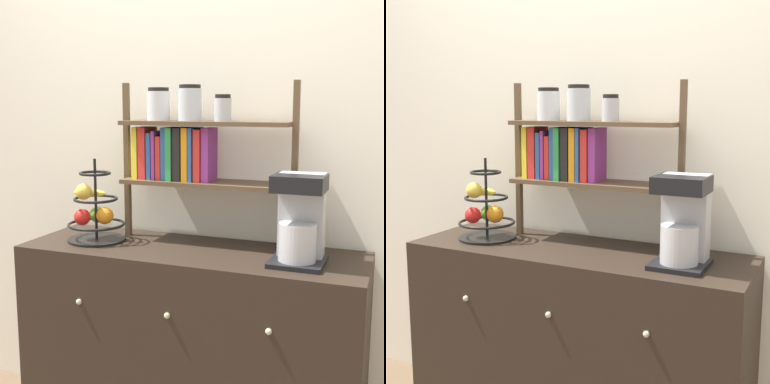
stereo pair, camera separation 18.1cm
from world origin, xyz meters
TOP-DOWN VIEW (x-y plane):
  - wall_back at (0.00, 0.51)m, footprint 7.00×0.05m
  - sideboard at (0.00, 0.23)m, footprint 1.42×0.49m
  - coffee_maker at (0.45, 0.21)m, footprint 0.20×0.21m
  - fruit_stand at (-0.44, 0.21)m, footprint 0.25×0.25m
  - shelf_hutch at (-0.07, 0.36)m, footprint 0.78×0.20m

SIDE VIEW (x-z plane):
  - sideboard at x=0.00m, z-range 0.00..0.90m
  - fruit_stand at x=-0.44m, z-range 0.84..1.20m
  - coffee_maker at x=0.45m, z-range 0.90..1.24m
  - wall_back at x=0.00m, z-range 0.00..2.60m
  - shelf_hutch at x=-0.07m, z-range 0.98..1.66m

